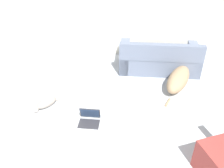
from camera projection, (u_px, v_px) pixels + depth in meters
wall_back at (99, 0)px, 5.66m from camera, size 7.93×0.06×2.66m
couch at (159, 59)px, 5.56m from camera, size 1.76×0.90×0.76m
dog at (179, 79)px, 5.01m from camera, size 0.69×1.32×0.39m
cat at (46, 103)px, 4.52m from camera, size 0.40×0.50×0.17m
laptop_open at (90, 118)px, 4.20m from camera, size 0.35×0.30×0.24m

